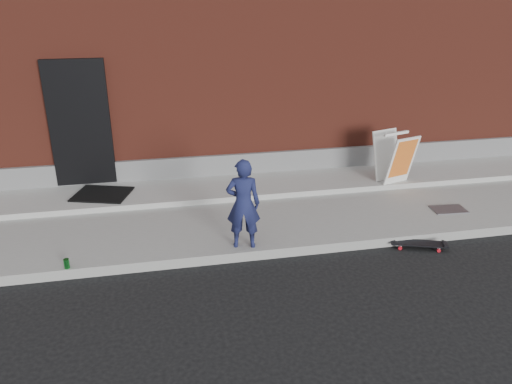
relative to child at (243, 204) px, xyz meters
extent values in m
plane|color=black|center=(0.15, -0.20, -0.81)|extent=(80.00, 80.00, 0.00)
cube|color=gray|center=(0.15, 1.30, -0.74)|extent=(20.00, 3.00, 0.15)
cube|color=#979892|center=(0.15, 2.20, -0.61)|extent=(20.00, 1.20, 0.10)
cube|color=maroon|center=(0.15, 6.80, 1.69)|extent=(20.00, 8.00, 5.00)
cube|color=slate|center=(0.15, 2.77, -0.36)|extent=(20.00, 0.10, 0.40)
cube|color=black|center=(-2.45, 2.76, 0.59)|extent=(1.05, 0.12, 2.25)
imported|color=#191E47|center=(0.00, 0.00, 0.00)|extent=(0.53, 0.40, 1.33)
cylinder|color=red|center=(2.90, -0.33, -0.79)|extent=(0.06, 0.05, 0.06)
cylinder|color=red|center=(2.85, -0.49, -0.79)|extent=(0.06, 0.05, 0.06)
cylinder|color=red|center=(2.38, -0.15, -0.79)|extent=(0.06, 0.05, 0.06)
cylinder|color=red|center=(2.32, -0.31, -0.79)|extent=(0.06, 0.05, 0.06)
cube|color=silver|center=(2.88, -0.41, -0.75)|extent=(0.11, 0.18, 0.02)
cube|color=silver|center=(2.35, -0.23, -0.75)|extent=(0.11, 0.18, 0.02)
cube|color=black|center=(2.61, -0.32, -0.73)|extent=(0.83, 0.46, 0.02)
cube|color=silver|center=(3.22, 1.60, -0.10)|extent=(0.62, 0.41, 0.92)
cube|color=silver|center=(3.10, 2.00, -0.10)|extent=(0.62, 0.41, 0.92)
cube|color=gold|center=(3.23, 1.58, -0.15)|extent=(0.51, 0.32, 0.73)
cube|color=silver|center=(3.16, 1.80, 0.36)|extent=(0.55, 0.21, 0.05)
cylinder|color=#1B872C|center=(-2.43, -0.15, -0.60)|extent=(0.09, 0.09, 0.14)
cube|color=black|center=(-2.15, 2.16, -0.55)|extent=(1.11, 0.99, 0.03)
cube|color=#5E5D63|center=(3.63, 0.57, -0.66)|extent=(0.59, 0.40, 0.02)
camera|label=1|loc=(-1.10, -6.33, 2.81)|focal=35.00mm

